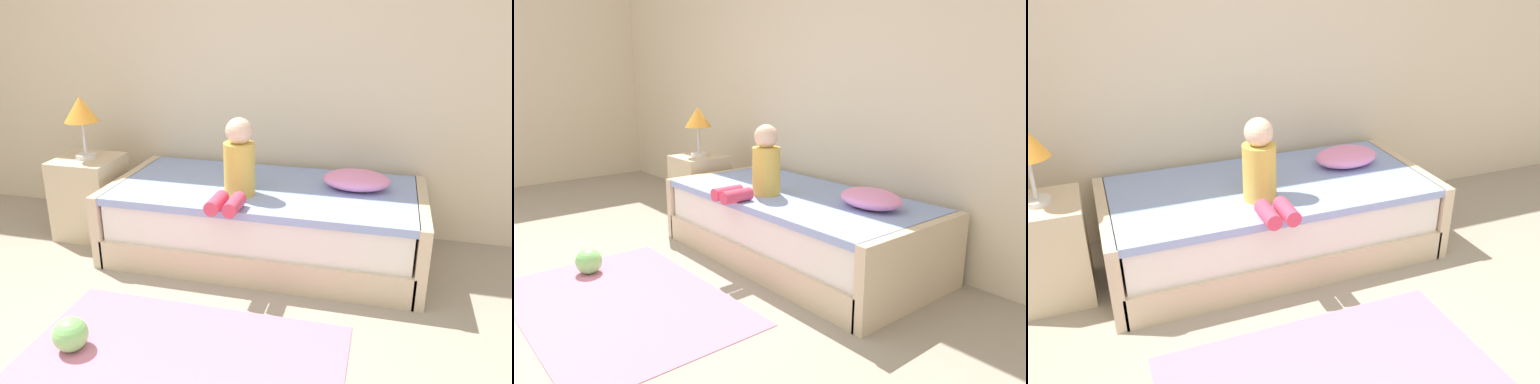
{
  "view_description": "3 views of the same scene",
  "coord_description": "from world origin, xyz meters",
  "views": [
    {
      "loc": [
        1.1,
        -1.17,
        1.66
      ],
      "look_at": [
        0.34,
        1.75,
        0.55
      ],
      "focal_mm": 36.04,
      "sensor_mm": 36.0,
      "label": 1
    },
    {
      "loc": [
        2.83,
        -0.29,
        1.34
      ],
      "look_at": [
        0.34,
        1.75,
        0.55
      ],
      "focal_mm": 33.76,
      "sensor_mm": 36.0,
      "label": 2
    },
    {
      "loc": [
        -0.7,
        -0.9,
        1.88
      ],
      "look_at": [
        0.34,
        1.75,
        0.55
      ],
      "focal_mm": 37.15,
      "sensor_mm": 36.0,
      "label": 3
    }
  ],
  "objects": [
    {
      "name": "wall_rear",
      "position": [
        0.0,
        2.6,
        1.45
      ],
      "size": [
        7.2,
        0.1,
        2.9
      ],
      "primitive_type": "cube",
      "color": "beige",
      "rests_on": "ground"
    },
    {
      "name": "bed",
      "position": [
        0.34,
        2.0,
        0.25
      ],
      "size": [
        2.11,
        1.0,
        0.5
      ],
      "color": "beige",
      "rests_on": "ground"
    },
    {
      "name": "nightstand",
      "position": [
        -1.01,
        2.0,
        0.3
      ],
      "size": [
        0.44,
        0.44,
        0.6
      ],
      "primitive_type": "cube",
      "color": "beige",
      "rests_on": "ground"
    },
    {
      "name": "table_lamp",
      "position": [
        -1.01,
        2.0,
        0.94
      ],
      "size": [
        0.24,
        0.24,
        0.45
      ],
      "color": "silver",
      "rests_on": "nightstand"
    },
    {
      "name": "child_figure",
      "position": [
        0.21,
        1.77,
        0.7
      ],
      "size": [
        0.2,
        0.51,
        0.5
      ],
      "color": "gold",
      "rests_on": "bed"
    },
    {
      "name": "pillow",
      "position": [
        0.93,
        2.1,
        0.56
      ],
      "size": [
        0.44,
        0.3,
        0.13
      ],
      "primitive_type": "ellipsoid",
      "color": "#EA8CC6",
      "rests_on": "bed"
    },
    {
      "name": "toy_ball",
      "position": [
        -0.36,
        0.71,
        0.09
      ],
      "size": [
        0.18,
        0.18,
        0.18
      ],
      "primitive_type": "sphere",
      "color": "#7FD872",
      "rests_on": "ground"
    },
    {
      "name": "area_rug",
      "position": [
        0.21,
        0.7,
        0.0
      ],
      "size": [
        1.6,
        1.1,
        0.01
      ],
      "primitive_type": "cube",
      "color": "pink",
      "rests_on": "ground"
    }
  ]
}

